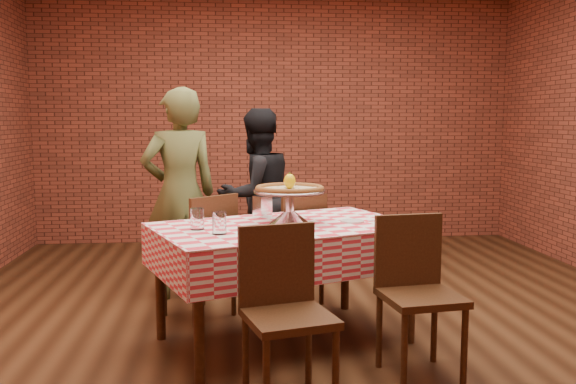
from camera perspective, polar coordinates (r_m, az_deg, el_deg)
The scene contains 19 objects.
ground at distance 4.32m, azimuth 2.42°, elevation -12.29°, with size 6.00×6.00×0.00m, color black.
back_wall at distance 7.07m, azimuth -1.08°, elevation 7.11°, with size 5.50×5.50×0.00m, color brown.
table at distance 3.90m, azimuth -0.33°, elevation -8.65°, with size 1.56×0.94×0.75m, color #432813.
tablecloth at distance 3.84m, azimuth -0.33°, elevation -5.07°, with size 1.60×0.97×0.27m, color #DF3344, non-canonical shape.
pizza_stand at distance 3.85m, azimuth 0.15°, elevation -1.43°, with size 0.47×0.47×0.21m, color silver, non-canonical shape.
pizza at distance 3.84m, azimuth 0.15°, elevation 0.22°, with size 0.44×0.44×0.03m, color #C6BA91.
lemon at distance 3.83m, azimuth 0.16°, elevation 1.03°, with size 0.07×0.07×0.10m, color #FFE208.
water_glass_left at distance 3.52m, azimuth -6.50°, elevation -2.92°, with size 0.08×0.08×0.13m, color white.
water_glass_right at distance 3.68m, azimuth -8.55°, elevation -2.53°, with size 0.08×0.08×0.13m, color white.
side_plate at distance 3.93m, azimuth 6.07°, elevation -2.75°, with size 0.15×0.15×0.01m, color white.
sweetener_packet_a at distance 3.94m, azimuth 8.99°, elevation -2.82°, with size 0.05×0.04×0.01m, color white.
sweetener_packet_b at distance 4.00m, azimuth 7.88°, elevation -2.66°, with size 0.05×0.04×0.01m, color white.
condiment_caddy at distance 4.10m, azimuth -2.43°, elevation -1.37°, with size 0.10×0.08×0.15m, color silver.
chair_near_left at distance 3.03m, azimuth 0.10°, elevation -11.92°, with size 0.41×0.41×0.89m, color #432813, non-canonical shape.
chair_near_right at distance 3.44m, azimuth 12.44°, elevation -9.82°, with size 0.40×0.40×0.88m, color #432813, non-canonical shape.
chair_far_left at distance 4.42m, azimuth -8.45°, elevation -5.91°, with size 0.41×0.41×0.89m, color #432813, non-canonical shape.
chair_far_right at distance 4.69m, azimuth 0.45°, elevation -5.29°, with size 0.38×0.38×0.86m, color #432813, non-canonical shape.
diner_olive at distance 4.87m, azimuth -10.18°, elevation -0.15°, with size 0.61×0.40×1.67m, color #50542B.
diner_black at distance 5.24m, azimuth -3.00°, elevation -0.41°, with size 0.73×0.57×1.51m, color black.
Camera 1 is at (-0.60, -4.04, 1.42)m, focal length 37.73 mm.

